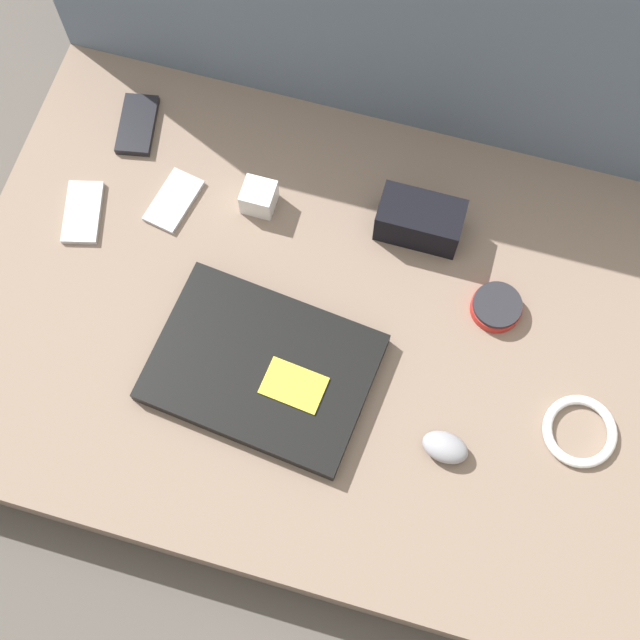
% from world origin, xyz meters
% --- Properties ---
extents(ground_plane, '(8.00, 8.00, 0.00)m').
position_xyz_m(ground_plane, '(0.00, 0.00, 0.00)').
color(ground_plane, '#4C4742').
extents(couch_seat, '(1.12, 0.77, 0.11)m').
position_xyz_m(couch_seat, '(0.00, 0.00, 0.06)').
color(couch_seat, '#7A6656').
rests_on(couch_seat, ground_plane).
extents(couch_backrest, '(1.12, 0.20, 0.53)m').
position_xyz_m(couch_backrest, '(0.00, 0.48, 0.27)').
color(couch_backrest, slate).
rests_on(couch_backrest, ground_plane).
extents(laptop, '(0.34, 0.27, 0.03)m').
position_xyz_m(laptop, '(-0.06, -0.09, 0.12)').
color(laptop, black).
rests_on(laptop, couch_seat).
extents(computer_mouse, '(0.07, 0.05, 0.03)m').
position_xyz_m(computer_mouse, '(0.23, -0.14, 0.13)').
color(computer_mouse, gray).
rests_on(computer_mouse, couch_seat).
extents(speaker_puck, '(0.08, 0.08, 0.02)m').
position_xyz_m(speaker_puck, '(0.25, 0.10, 0.12)').
color(speaker_puck, red).
rests_on(speaker_puck, couch_seat).
extents(phone_silver, '(0.08, 0.12, 0.01)m').
position_xyz_m(phone_silver, '(-0.42, 0.08, 0.11)').
color(phone_silver, '#B7B7BC').
rests_on(phone_silver, couch_seat).
extents(phone_black, '(0.08, 0.11, 0.01)m').
position_xyz_m(phone_black, '(-0.29, 0.14, 0.11)').
color(phone_black, '#B7B7BC').
rests_on(phone_black, couch_seat).
extents(phone_small, '(0.08, 0.12, 0.01)m').
position_xyz_m(phone_small, '(-0.39, 0.26, 0.12)').
color(phone_small, black).
rests_on(phone_small, couch_seat).
extents(camera_pouch, '(0.13, 0.07, 0.07)m').
position_xyz_m(camera_pouch, '(0.11, 0.20, 0.14)').
color(camera_pouch, black).
rests_on(camera_pouch, couch_seat).
extents(charger_brick, '(0.05, 0.05, 0.05)m').
position_xyz_m(charger_brick, '(-0.15, 0.17, 0.13)').
color(charger_brick, silver).
rests_on(charger_brick, couch_seat).
extents(cable_coil, '(0.11, 0.11, 0.01)m').
position_xyz_m(cable_coil, '(0.41, -0.06, 0.12)').
color(cable_coil, white).
rests_on(cable_coil, couch_seat).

